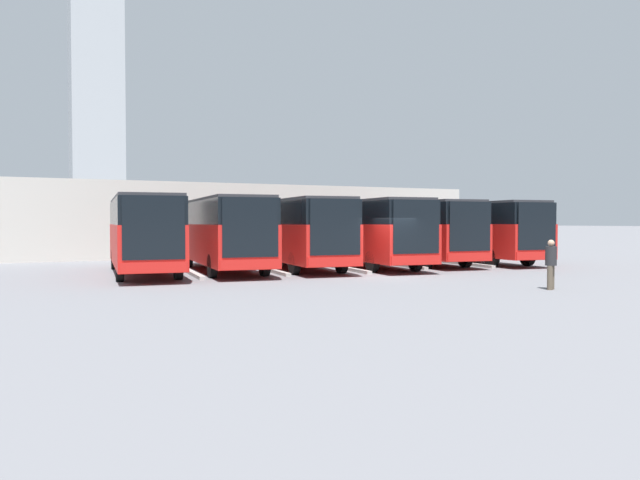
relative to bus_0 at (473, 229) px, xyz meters
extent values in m
plane|color=slate|center=(9.23, 5.34, -1.90)|extent=(600.00, 600.00, 0.00)
cube|color=red|center=(0.00, -0.02, -0.56)|extent=(3.62, 11.23, 1.76)
cube|color=black|center=(0.00, -0.02, 0.85)|extent=(3.57, 11.07, 1.08)
cube|color=black|center=(0.55, 5.49, 0.22)|extent=(2.22, 0.26, 2.34)
cube|color=red|center=(0.55, 5.49, -1.23)|extent=(2.40, 0.30, 0.40)
cube|color=#333338|center=(0.00, -0.02, 1.45)|extent=(3.48, 10.78, 0.12)
cylinder|color=black|center=(-0.77, 3.50, -1.39)|extent=(0.40, 1.03, 1.00)
cylinder|color=black|center=(1.45, 3.27, -1.39)|extent=(0.40, 1.03, 1.00)
cylinder|color=black|center=(-1.45, -3.31, -1.39)|extent=(0.40, 1.03, 1.00)
cylinder|color=black|center=(0.77, -3.53, -1.39)|extent=(0.40, 1.03, 1.00)
cube|color=#B2B2AD|center=(1.84, 1.64, -1.82)|extent=(0.75, 5.07, 0.15)
cube|color=red|center=(3.69, -0.55, -0.56)|extent=(3.62, 11.23, 1.76)
cube|color=black|center=(3.69, -0.55, 0.85)|extent=(3.57, 11.07, 1.08)
cube|color=black|center=(4.24, 4.96, 0.22)|extent=(2.22, 0.26, 2.34)
cube|color=red|center=(4.25, 4.96, -1.23)|extent=(2.40, 0.30, 0.40)
cube|color=#333338|center=(3.69, -0.55, 1.45)|extent=(3.48, 10.78, 0.12)
cylinder|color=black|center=(2.92, 2.97, -1.39)|extent=(0.40, 1.03, 1.00)
cylinder|color=black|center=(5.14, 2.74, -1.39)|extent=(0.40, 1.03, 1.00)
cylinder|color=black|center=(2.24, -3.84, -1.39)|extent=(0.40, 1.03, 1.00)
cylinder|color=black|center=(4.46, -4.06, -1.39)|extent=(0.40, 1.03, 1.00)
cube|color=#B2B2AD|center=(5.54, 1.11, -1.82)|extent=(0.75, 5.07, 0.15)
cube|color=red|center=(7.38, 0.40, -0.56)|extent=(3.62, 11.23, 1.76)
cube|color=black|center=(7.38, 0.40, 0.85)|extent=(3.57, 11.07, 1.08)
cube|color=black|center=(7.94, 5.91, 0.22)|extent=(2.22, 0.26, 2.34)
cube|color=red|center=(7.94, 5.91, -1.23)|extent=(2.40, 0.30, 0.40)
cube|color=#333338|center=(7.38, 0.40, 1.45)|extent=(3.48, 10.78, 0.12)
cylinder|color=black|center=(6.62, 3.92, -1.39)|extent=(0.40, 1.03, 1.00)
cylinder|color=black|center=(8.84, 3.69, -1.39)|extent=(0.40, 1.03, 1.00)
cylinder|color=black|center=(5.93, -2.89, -1.39)|extent=(0.40, 1.03, 1.00)
cylinder|color=black|center=(8.15, -3.12, -1.39)|extent=(0.40, 1.03, 1.00)
cube|color=#B2B2AD|center=(9.23, 2.06, -1.82)|extent=(0.75, 5.07, 0.15)
cube|color=red|center=(11.08, -0.07, -0.56)|extent=(3.62, 11.23, 1.76)
cube|color=black|center=(11.08, -0.07, 0.85)|extent=(3.57, 11.07, 1.08)
cube|color=black|center=(11.63, 5.44, 0.22)|extent=(2.22, 0.26, 2.34)
cube|color=red|center=(11.63, 5.44, -1.23)|extent=(2.40, 0.30, 0.40)
cube|color=#333338|center=(11.08, -0.07, 1.45)|extent=(3.48, 10.78, 0.12)
cylinder|color=black|center=(10.31, 3.45, -1.39)|extent=(0.40, 1.03, 1.00)
cylinder|color=black|center=(12.53, 3.23, -1.39)|extent=(0.40, 1.03, 1.00)
cylinder|color=black|center=(9.63, -3.36, -1.39)|extent=(0.40, 1.03, 1.00)
cylinder|color=black|center=(11.85, -3.58, -1.39)|extent=(0.40, 1.03, 1.00)
cube|color=#B2B2AD|center=(12.92, 1.59, -1.82)|extent=(0.75, 5.07, 0.15)
cube|color=red|center=(14.77, -0.09, -0.56)|extent=(3.62, 11.23, 1.76)
cube|color=black|center=(14.77, -0.09, 0.85)|extent=(3.57, 11.07, 1.08)
cube|color=black|center=(15.32, 5.42, 0.22)|extent=(2.22, 0.26, 2.34)
cube|color=red|center=(15.32, 5.42, -1.23)|extent=(2.40, 0.30, 0.40)
cube|color=#333338|center=(14.77, -0.09, 1.45)|extent=(3.48, 10.78, 0.12)
cylinder|color=black|center=(14.00, 3.43, -1.39)|extent=(0.40, 1.03, 1.00)
cylinder|color=black|center=(16.22, 3.20, -1.39)|extent=(0.40, 1.03, 1.00)
cylinder|color=black|center=(13.32, -3.38, -1.39)|extent=(0.40, 1.03, 1.00)
cylinder|color=black|center=(15.54, -3.61, -1.39)|extent=(0.40, 1.03, 1.00)
cube|color=#B2B2AD|center=(16.62, 1.57, -1.82)|extent=(0.75, 5.07, 0.15)
cube|color=red|center=(18.46, -0.08, -0.56)|extent=(3.62, 11.23, 1.76)
cube|color=black|center=(18.46, -0.08, 0.85)|extent=(3.57, 11.07, 1.08)
cube|color=black|center=(19.02, 5.42, 0.22)|extent=(2.22, 0.26, 2.34)
cube|color=red|center=(19.02, 5.43, -1.23)|extent=(2.40, 0.30, 0.40)
cube|color=#333338|center=(18.46, -0.08, 1.45)|extent=(3.48, 10.78, 0.12)
cylinder|color=black|center=(17.70, 3.43, -1.39)|extent=(0.40, 1.03, 1.00)
cylinder|color=black|center=(19.92, 3.21, -1.39)|extent=(0.40, 1.03, 1.00)
cylinder|color=black|center=(17.01, -3.38, -1.39)|extent=(0.40, 1.03, 1.00)
cylinder|color=black|center=(19.23, -3.60, -1.39)|extent=(0.40, 1.03, 1.00)
cylinder|color=brown|center=(7.09, 12.65, -1.48)|extent=(0.26, 0.26, 0.83)
cylinder|color=brown|center=(6.90, 12.55, -1.48)|extent=(0.26, 0.26, 0.83)
cylinder|color=#262628|center=(7.00, 12.60, -0.73)|extent=(0.52, 0.52, 0.66)
sphere|color=tan|center=(7.00, 12.60, -0.29)|extent=(0.23, 0.23, 0.23)
cube|color=beige|center=(9.23, -16.36, 0.54)|extent=(33.50, 11.18, 4.87)
cube|color=silver|center=(9.23, -23.45, 2.72)|extent=(33.50, 3.00, 0.24)
cylinder|color=slate|center=(-2.49, -24.55, 0.41)|extent=(0.20, 0.20, 4.62)
cylinder|color=slate|center=(20.96, -24.55, 0.41)|extent=(0.20, 0.20, 4.62)
cube|color=#ADB2B7|center=(0.12, -192.07, 38.07)|extent=(16.41, 16.41, 79.93)
camera|label=1|loc=(23.37, 28.37, 0.43)|focal=35.00mm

